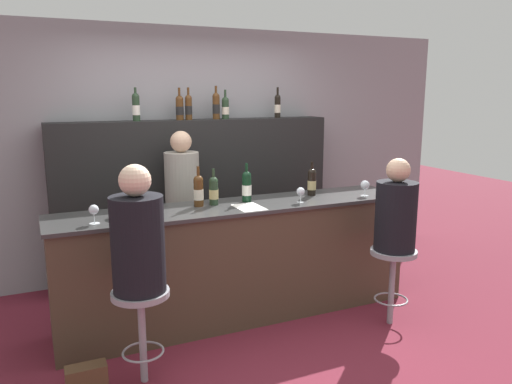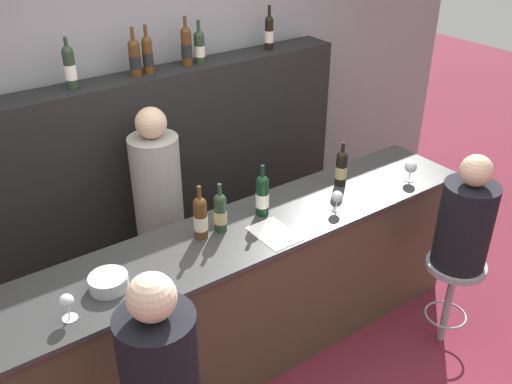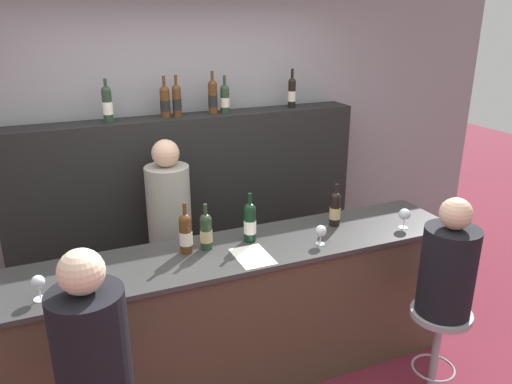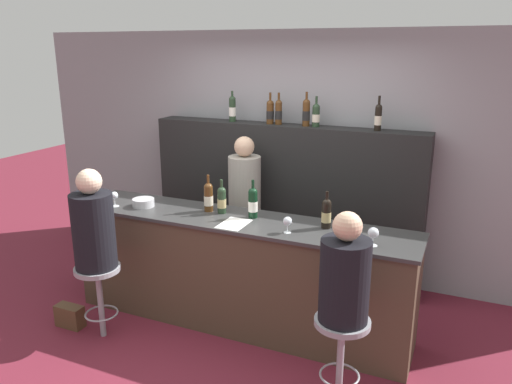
{
  "view_description": "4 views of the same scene",
  "coord_description": "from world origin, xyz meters",
  "px_view_note": "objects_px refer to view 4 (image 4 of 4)",
  "views": [
    {
      "loc": [
        -1.57,
        -3.51,
        1.94
      ],
      "look_at": [
        0.13,
        0.23,
        1.11
      ],
      "focal_mm": 35.0,
      "sensor_mm": 36.0,
      "label": 1
    },
    {
      "loc": [
        -1.66,
        -2.04,
        2.85
      ],
      "look_at": [
        -0.01,
        0.27,
        1.24
      ],
      "focal_mm": 40.0,
      "sensor_mm": 36.0,
      "label": 2
    },
    {
      "loc": [
        -1.04,
        -2.42,
        2.44
      ],
      "look_at": [
        0.08,
        0.19,
        1.41
      ],
      "focal_mm": 35.0,
      "sensor_mm": 36.0,
      "label": 3
    },
    {
      "loc": [
        1.78,
        -3.36,
        2.41
      ],
      "look_at": [
        0.21,
        0.21,
        1.28
      ],
      "focal_mm": 35.0,
      "sensor_mm": 36.0,
      "label": 4
    }
  ],
  "objects_px": {
    "wine_bottle_counter_0": "(208,197)",
    "guest_seated_left": "(93,226)",
    "wine_bottle_backbar_1": "(270,112)",
    "wine_glass_2": "(373,233)",
    "wine_bottle_counter_1": "(222,200)",
    "wine_bottle_backbar_2": "(279,112)",
    "wine_bottle_backbar_5": "(378,117)",
    "wine_bottle_counter_3": "(326,213)",
    "guest_seated_right": "(345,275)",
    "bar_stool_right": "(341,338)",
    "wine_bottle_counter_2": "(253,202)",
    "wine_glass_0": "(114,196)",
    "handbag": "(70,316)",
    "metal_bowl": "(143,203)",
    "wine_glass_1": "(288,222)",
    "bar_stool_left": "(99,282)",
    "wine_bottle_backbar_0": "(232,109)",
    "bartender": "(245,218)",
    "wine_bottle_backbar_4": "(316,115)",
    "wine_bottle_backbar_3": "(306,112)"
  },
  "relations": [
    {
      "from": "wine_glass_2",
      "to": "guest_seated_left",
      "type": "bearing_deg",
      "value": -166.42
    },
    {
      "from": "guest_seated_left",
      "to": "wine_bottle_backbar_0",
      "type": "bearing_deg",
      "value": 77.99
    },
    {
      "from": "guest_seated_left",
      "to": "wine_bottle_counter_2",
      "type": "bearing_deg",
      "value": 34.61
    },
    {
      "from": "wine_bottle_counter_2",
      "to": "wine_glass_2",
      "type": "height_order",
      "value": "wine_bottle_counter_2"
    },
    {
      "from": "wine_bottle_backbar_4",
      "to": "wine_bottle_counter_1",
      "type": "bearing_deg",
      "value": -116.25
    },
    {
      "from": "wine_bottle_backbar_2",
      "to": "bar_stool_right",
      "type": "relative_size",
      "value": 0.49
    },
    {
      "from": "wine_bottle_counter_0",
      "to": "wine_bottle_backbar_3",
      "type": "bearing_deg",
      "value": 62.44
    },
    {
      "from": "wine_bottle_backbar_1",
      "to": "bar_stool_left",
      "type": "bearing_deg",
      "value": -114.37
    },
    {
      "from": "wine_bottle_counter_1",
      "to": "wine_bottle_backbar_2",
      "type": "height_order",
      "value": "wine_bottle_backbar_2"
    },
    {
      "from": "bar_stool_left",
      "to": "handbag",
      "type": "distance_m",
      "value": 0.55
    },
    {
      "from": "wine_bottle_counter_3",
      "to": "wine_bottle_backbar_1",
      "type": "distance_m",
      "value": 1.55
    },
    {
      "from": "wine_bottle_counter_2",
      "to": "bar_stool_left",
      "type": "xyz_separation_m",
      "value": [
        -1.09,
        -0.75,
        -0.62
      ]
    },
    {
      "from": "wine_bottle_backbar_5",
      "to": "wine_bottle_counter_3",
      "type": "bearing_deg",
      "value": -99.46
    },
    {
      "from": "wine_bottle_backbar_3",
      "to": "handbag",
      "type": "height_order",
      "value": "wine_bottle_backbar_3"
    },
    {
      "from": "wine_bottle_backbar_1",
      "to": "bartender",
      "type": "bearing_deg",
      "value": -105.55
    },
    {
      "from": "wine_bottle_counter_0",
      "to": "wine_glass_0",
      "type": "height_order",
      "value": "wine_bottle_counter_0"
    },
    {
      "from": "wine_bottle_counter_3",
      "to": "wine_bottle_backbar_1",
      "type": "xyz_separation_m",
      "value": [
        -0.93,
        1.05,
        0.65
      ]
    },
    {
      "from": "wine_bottle_counter_0",
      "to": "wine_bottle_counter_3",
      "type": "relative_size",
      "value": 1.08
    },
    {
      "from": "wine_glass_0",
      "to": "wine_bottle_backbar_0",
      "type": "bearing_deg",
      "value": 65.38
    },
    {
      "from": "wine_bottle_counter_3",
      "to": "wine_bottle_backbar_5",
      "type": "relative_size",
      "value": 0.94
    },
    {
      "from": "wine_glass_2",
      "to": "metal_bowl",
      "type": "bearing_deg",
      "value": 177.16
    },
    {
      "from": "wine_glass_1",
      "to": "wine_glass_2",
      "type": "xyz_separation_m",
      "value": [
        0.67,
        0.0,
        0.01
      ]
    },
    {
      "from": "guest_seated_left",
      "to": "wine_glass_0",
      "type": "bearing_deg",
      "value": 111.22
    },
    {
      "from": "wine_bottle_counter_0",
      "to": "guest_seated_left",
      "type": "relative_size",
      "value": 0.4
    },
    {
      "from": "wine_bottle_backbar_4",
      "to": "bar_stool_left",
      "type": "height_order",
      "value": "wine_bottle_backbar_4"
    },
    {
      "from": "metal_bowl",
      "to": "handbag",
      "type": "relative_size",
      "value": 0.77
    },
    {
      "from": "wine_bottle_counter_1",
      "to": "bar_stool_right",
      "type": "xyz_separation_m",
      "value": [
        1.3,
        -0.75,
        -0.61
      ]
    },
    {
      "from": "guest_seated_left",
      "to": "guest_seated_right",
      "type": "bearing_deg",
      "value": 0.0
    },
    {
      "from": "wine_bottle_counter_0",
      "to": "wine_bottle_backbar_1",
      "type": "distance_m",
      "value": 1.24
    },
    {
      "from": "wine_bottle_backbar_1",
      "to": "wine_bottle_backbar_2",
      "type": "xyz_separation_m",
      "value": [
        0.09,
        0.0,
        0.0
      ]
    },
    {
      "from": "wine_bottle_backbar_4",
      "to": "wine_glass_2",
      "type": "xyz_separation_m",
      "value": [
        0.86,
        -1.28,
        -0.67
      ]
    },
    {
      "from": "bar_stool_right",
      "to": "wine_bottle_backbar_2",
      "type": "bearing_deg",
      "value": 123.2
    },
    {
      "from": "wine_bottle_counter_3",
      "to": "wine_glass_2",
      "type": "distance_m",
      "value": 0.48
    },
    {
      "from": "wine_bottle_backbar_5",
      "to": "bar_stool_left",
      "type": "height_order",
      "value": "wine_bottle_backbar_5"
    },
    {
      "from": "wine_bottle_counter_1",
      "to": "bartender",
      "type": "relative_size",
      "value": 0.19
    },
    {
      "from": "wine_bottle_backbar_1",
      "to": "wine_glass_2",
      "type": "distance_m",
      "value": 1.98
    },
    {
      "from": "wine_bottle_backbar_3",
      "to": "wine_glass_1",
      "type": "relative_size",
      "value": 2.55
    },
    {
      "from": "wine_bottle_counter_1",
      "to": "wine_bottle_backbar_1",
      "type": "xyz_separation_m",
      "value": [
        0.03,
        1.05,
        0.66
      ]
    },
    {
      "from": "wine_bottle_backbar_5",
      "to": "bar_stool_right",
      "type": "bearing_deg",
      "value": -84.51
    },
    {
      "from": "wine_bottle_backbar_0",
      "to": "wine_bottle_backbar_5",
      "type": "relative_size",
      "value": 0.98
    },
    {
      "from": "wine_bottle_counter_3",
      "to": "bar_stool_right",
      "type": "relative_size",
      "value": 0.48
    },
    {
      "from": "wine_glass_0",
      "to": "handbag",
      "type": "bearing_deg",
      "value": -107.78
    },
    {
      "from": "wine_bottle_counter_0",
      "to": "wine_bottle_backbar_5",
      "type": "relative_size",
      "value": 1.02
    },
    {
      "from": "wine_bottle_counter_1",
      "to": "wine_glass_1",
      "type": "relative_size",
      "value": 2.3
    },
    {
      "from": "wine_bottle_backbar_4",
      "to": "bartender",
      "type": "distance_m",
      "value": 1.27
    },
    {
      "from": "wine_glass_0",
      "to": "metal_bowl",
      "type": "xyz_separation_m",
      "value": [
        0.24,
        0.11,
        -0.06
      ]
    },
    {
      "from": "wine_bottle_backbar_5",
      "to": "wine_bottle_backbar_1",
      "type": "bearing_deg",
      "value": 180.0
    },
    {
      "from": "wine_glass_1",
      "to": "wine_bottle_backbar_1",
      "type": "bearing_deg",
      "value": 117.88
    },
    {
      "from": "wine_bottle_backbar_2",
      "to": "wine_bottle_backbar_3",
      "type": "relative_size",
      "value": 0.95
    },
    {
      "from": "wine_bottle_backbar_1",
      "to": "wine_glass_2",
      "type": "relative_size",
      "value": 2.23
    }
  ]
}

